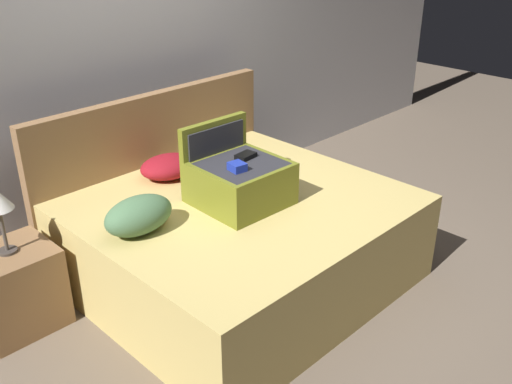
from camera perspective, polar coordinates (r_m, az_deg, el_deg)
name	(u,v)px	position (r m, az deg, el deg)	size (l,w,h in m)	color
ground_plane	(289,306)	(3.52, 3.26, -11.09)	(12.00, 12.00, 0.00)	#6B5B4C
back_wall	(112,44)	(4.17, -13.93, 13.88)	(8.00, 0.10, 2.60)	silver
bed	(242,241)	(3.60, -1.39, -4.84)	(1.81, 1.64, 0.56)	tan
headboard	(155,167)	(4.09, -9.82, 2.46)	(1.84, 0.08, 1.03)	olive
hard_case_large	(239,179)	(3.39, -1.70, 1.33)	(0.50, 0.51, 0.45)	olive
pillow_near_headboard	(169,166)	(3.78, -8.55, 2.49)	(0.38, 0.28, 0.15)	maroon
pillow_center_head	(139,215)	(3.15, -11.41, -2.24)	(0.40, 0.25, 0.20)	#4C724C
nightstand	(16,289)	(3.51, -22.44, -8.74)	(0.44, 0.40, 0.47)	olive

